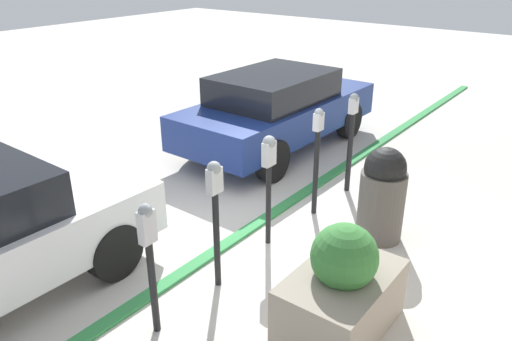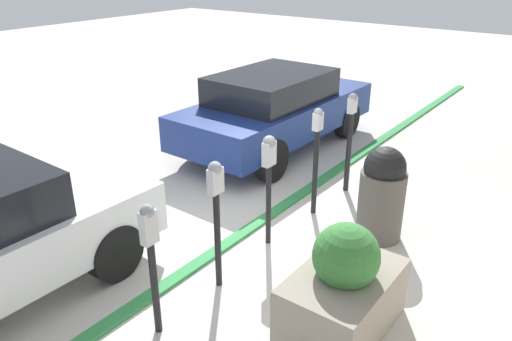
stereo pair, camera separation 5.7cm
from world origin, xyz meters
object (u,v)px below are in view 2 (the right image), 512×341
parking_meter_middle (269,169)px  parking_meter_farthest (350,132)px  parking_meter_second (216,205)px  parking_meter_nearest (151,251)px  trash_bin (382,194)px  planter_box (343,289)px  parking_meter_fourth (316,149)px  parked_car_middle (275,108)px

parking_meter_middle → parking_meter_farthest: 1.95m
parking_meter_second → parking_meter_middle: size_ratio=1.03×
parking_meter_nearest → trash_bin: size_ratio=1.12×
parking_meter_second → planter_box: parking_meter_second is taller
parking_meter_fourth → trash_bin: bearing=-93.3°
parking_meter_farthest → parking_meter_middle: bearing=177.6°
parking_meter_second → trash_bin: (1.99, -0.97, -0.38)m
planter_box → trash_bin: 1.85m
parking_meter_farthest → trash_bin: bearing=-135.6°
parking_meter_fourth → parked_car_middle: parking_meter_fourth is taller
parking_meter_nearest → parking_meter_fourth: size_ratio=0.90×
parking_meter_nearest → planter_box: bearing=-51.7°
parking_meter_middle → parking_meter_fourth: size_ratio=0.94×
trash_bin → parking_meter_nearest: bearing=161.5°
parked_car_middle → parking_meter_farthest: bearing=-112.8°
parked_car_middle → parking_meter_fourth: bearing=-132.3°
parking_meter_nearest → parked_car_middle: bearing=21.9°
trash_bin → parking_meter_second: bearing=153.9°
parking_meter_fourth → planter_box: parking_meter_fourth is taller
parking_meter_nearest → parked_car_middle: size_ratio=0.33×
planter_box → trash_bin: trash_bin is taller
planter_box → trash_bin: (1.80, 0.42, 0.16)m
parking_meter_middle → parking_meter_fourth: parking_meter_fourth is taller
parking_meter_nearest → planter_box: (1.09, -1.38, -0.45)m
parking_meter_nearest → planter_box: parking_meter_nearest is taller
parking_meter_second → parked_car_middle: size_ratio=0.35×
parked_car_middle → trash_bin: bearing=-121.5°
planter_box → parking_meter_middle: bearing=60.2°
parking_meter_fourth → parking_meter_middle: bearing=177.0°
parking_meter_second → parking_meter_fourth: (2.04, 0.01, -0.03)m
parking_meter_nearest → parking_meter_farthest: bearing=-0.1°
planter_box → parked_car_middle: size_ratio=0.30×
parking_meter_farthest → parked_car_middle: (0.83, 1.90, -0.18)m
parking_meter_fourth → parking_meter_second: bearing=-179.6°
parking_meter_nearest → parking_meter_fourth: bearing=0.4°
parking_meter_second → parking_meter_middle: bearing=3.8°
parking_meter_farthest → parked_car_middle: parking_meter_farthest is taller
parking_meter_farthest → planter_box: (-2.78, -1.38, -0.49)m
parking_meter_fourth → parking_meter_farthest: 0.92m
parking_meter_nearest → parking_meter_second: (0.90, 0.01, 0.09)m
parking_meter_middle → parked_car_middle: 3.33m
parking_meter_middle → parked_car_middle: same height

